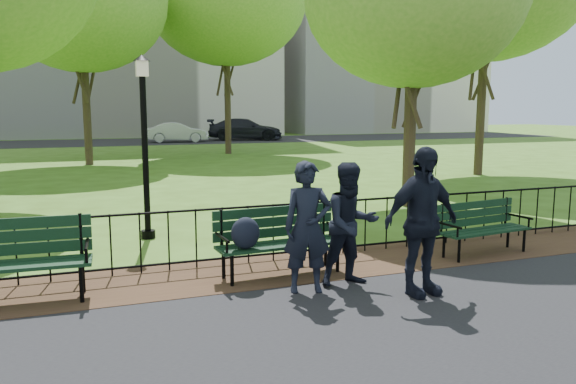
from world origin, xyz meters
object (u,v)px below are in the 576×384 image
object	(u,v)px
person_left	(307,227)
person_mid	(351,224)
park_bench_right_a	(481,222)
person_right	(422,221)
sedan_silver	(177,132)
park_bench_main	(266,233)
sedan_dark	(245,129)
park_bench_left_a	(6,252)
lamppost	(145,140)

from	to	relation	value
person_left	person_mid	bearing A→B (deg)	18.54
park_bench_right_a	person_right	xyz separation A→B (m)	(-2.05, -1.37, 0.42)
park_bench_right_a	person_mid	distance (m)	2.81
sedan_silver	park_bench_main	bearing A→B (deg)	179.31
sedan_silver	sedan_dark	bearing A→B (deg)	-73.28
person_mid	sedan_dark	bearing A→B (deg)	74.78
park_bench_main	park_bench_left_a	size ratio (longest dim) A/B	0.94
park_bench_right_a	park_bench_left_a	bearing A→B (deg)	171.89
park_bench_right_a	person_right	bearing A→B (deg)	-153.35
sedan_silver	park_bench_left_a	bearing A→B (deg)	173.62
park_bench_main	person_right	distance (m)	2.13
park_bench_left_a	sedan_dark	xyz separation A→B (m)	(12.48, 32.96, 0.17)
lamppost	park_bench_main	bearing A→B (deg)	-67.30
person_mid	park_bench_right_a	bearing A→B (deg)	13.17
person_right	park_bench_left_a	bearing A→B (deg)	156.17
park_bench_main	person_mid	xyz separation A→B (m)	(0.95, -0.71, 0.20)
person_right	sedan_dark	bearing A→B (deg)	70.83
lamppost	person_right	bearing A→B (deg)	-56.92
park_bench_right_a	person_mid	size ratio (longest dim) A/B	1.03
park_bench_main	park_bench_left_a	distance (m)	3.27
park_bench_left_a	sedan_silver	world-z (taller)	sedan_silver
lamppost	sedan_dark	size ratio (longest dim) A/B	0.60
park_bench_main	person_left	size ratio (longest dim) A/B	1.11
person_mid	sedan_silver	size ratio (longest dim) A/B	0.40
lamppost	sedan_silver	xyz separation A→B (m)	(5.32, 29.11, -1.09)
lamppost	person_mid	xyz separation A→B (m)	(2.23, -3.76, -0.95)
park_bench_right_a	person_right	world-z (taller)	person_right
sedan_silver	park_bench_right_a	bearing A→B (deg)	-174.22
person_left	person_mid	world-z (taller)	person_left
lamppost	sedan_silver	bearing A→B (deg)	79.65
park_bench_main	park_bench_left_a	bearing A→B (deg)	173.95
person_right	park_bench_right_a	bearing A→B (deg)	26.96
park_bench_main	person_mid	size ratio (longest dim) A/B	1.14
person_mid	person_right	distance (m)	0.93
park_bench_main	sedan_silver	bearing A→B (deg)	79.07
park_bench_main	sedan_dark	distance (m)	34.35
park_bench_right_a	person_left	size ratio (longest dim) A/B	1.00
park_bench_main	person_right	world-z (taller)	person_right
person_right	sedan_silver	size ratio (longest dim) A/B	0.45
park_bench_left_a	lamppost	world-z (taller)	lamppost
park_bench_main	person_left	world-z (taller)	person_left
person_left	sedan_silver	world-z (taller)	person_left
person_left	person_right	bearing A→B (deg)	-11.70
lamppost	person_mid	world-z (taller)	lamppost
person_mid	person_right	bearing A→B (deg)	-46.95
park_bench_right_a	person_left	bearing A→B (deg)	-174.08
person_left	park_bench_left_a	bearing A→B (deg)	178.81
sedan_dark	park_bench_right_a	bearing A→B (deg)	-171.62
park_bench_left_a	person_mid	size ratio (longest dim) A/B	1.20
person_mid	sedan_silver	world-z (taller)	person_mid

